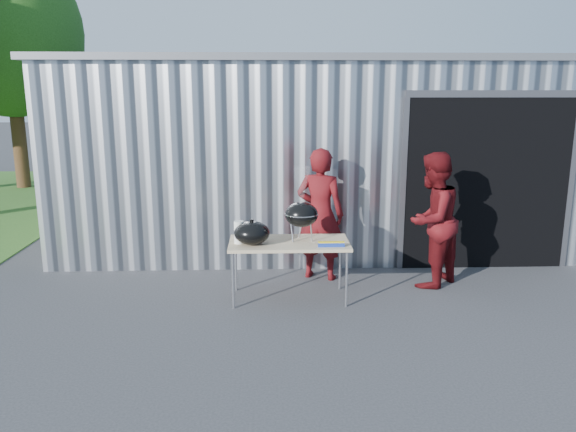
{
  "coord_description": "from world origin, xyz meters",
  "views": [
    {
      "loc": [
        0.1,
        -6.26,
        2.62
      ],
      "look_at": [
        0.35,
        0.64,
        1.05
      ],
      "focal_mm": 35.0,
      "sensor_mm": 36.0,
      "label": 1
    }
  ],
  "objects_px": {
    "person_cook": "(320,214)",
    "person_bystander": "(432,220)",
    "folding_table": "(289,245)",
    "kettle_grill": "(301,208)"
  },
  "relations": [
    {
      "from": "folding_table",
      "to": "person_cook",
      "type": "bearing_deg",
      "value": 59.88
    },
    {
      "from": "kettle_grill",
      "to": "folding_table",
      "type": "bearing_deg",
      "value": -160.07
    },
    {
      "from": "kettle_grill",
      "to": "person_bystander",
      "type": "distance_m",
      "value": 1.83
    },
    {
      "from": "kettle_grill",
      "to": "person_bystander",
      "type": "relative_size",
      "value": 0.51
    },
    {
      "from": "person_cook",
      "to": "person_bystander",
      "type": "height_order",
      "value": "person_cook"
    },
    {
      "from": "kettle_grill",
      "to": "person_bystander",
      "type": "bearing_deg",
      "value": 12.13
    },
    {
      "from": "kettle_grill",
      "to": "person_cook",
      "type": "height_order",
      "value": "person_cook"
    },
    {
      "from": "person_cook",
      "to": "person_bystander",
      "type": "relative_size",
      "value": 1.01
    },
    {
      "from": "person_cook",
      "to": "person_bystander",
      "type": "xyz_separation_m",
      "value": [
        1.46,
        -0.36,
        -0.01
      ]
    },
    {
      "from": "kettle_grill",
      "to": "person_bystander",
      "type": "xyz_separation_m",
      "value": [
        1.77,
        0.38,
        -0.26
      ]
    }
  ]
}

